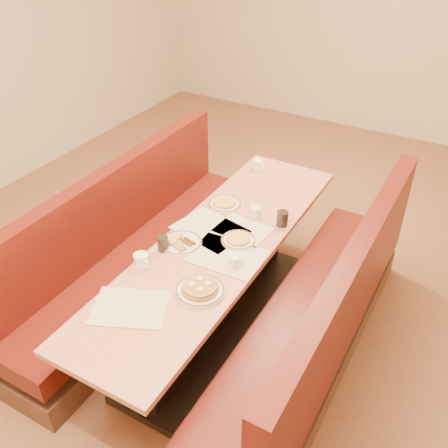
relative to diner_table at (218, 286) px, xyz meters
The scene contains 19 objects.
ground 0.37m from the diner_table, ahead, with size 8.00×8.00×0.00m, color #9E6647.
room_envelope 1.56m from the diner_table, ahead, with size 6.04×8.04×2.82m.
diner_table is the anchor object (origin of this frame).
booth_left 0.73m from the diner_table, behind, with size 0.55×2.50×1.05m.
booth_right 0.73m from the diner_table, ahead, with size 0.55×2.50×1.05m.
placemat_near_left 0.86m from the diner_table, 98.92° to the right, with size 0.41×0.31×0.00m, color beige.
placemat_near_right 0.41m from the diner_table, 38.80° to the right, with size 0.45×0.34×0.00m, color beige.
placemat_far_left 0.41m from the diner_table, 141.11° to the left, with size 0.46×0.34×0.00m, color beige.
placemat_far_right 0.44m from the diner_table, 69.79° to the left, with size 0.35×0.26×0.00m, color beige.
pancake_plate 0.63m from the diner_table, 72.20° to the right, with size 0.29×0.29×0.06m.
eggs_plate 0.46m from the diner_table, 146.19° to the right, with size 0.27×0.27×0.05m.
extra_plate_mid 0.41m from the diner_table, 33.83° to the left, with size 0.23×0.23×0.05m.
extra_plate_far 0.60m from the diner_table, 114.10° to the left, with size 0.24×0.24×0.05m.
coffee_mug_a 0.49m from the diner_table, 38.85° to the right, with size 0.10×0.07×0.08m.
coffee_mug_b 0.68m from the diner_table, 121.69° to the right, with size 0.12×0.09×0.10m.
coffee_mug_c 0.57m from the diner_table, 78.34° to the left, with size 0.11×0.08×0.08m.
coffee_mug_d 1.12m from the diner_table, 102.07° to the left, with size 0.12×0.08×0.09m.
soda_tumbler_near 0.56m from the diner_table, 137.95° to the right, with size 0.07×0.07×0.10m.
soda_tumbler_mid 0.64m from the diner_table, 54.27° to the left, with size 0.08×0.08×0.11m.
Camera 1 is at (1.32, -2.25, 2.70)m, focal length 40.00 mm.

